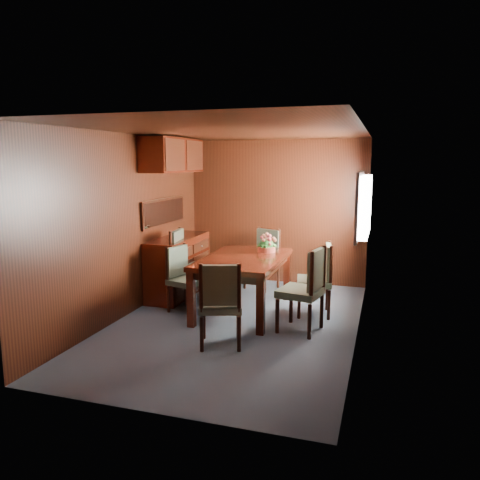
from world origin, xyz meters
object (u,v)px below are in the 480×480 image
(sideboard, at_px, (178,266))
(chair_right_near, at_px, (307,285))
(chair_head, at_px, (220,300))
(flower_centerpiece, at_px, (267,243))
(chair_left_near, at_px, (183,275))
(dining_table, at_px, (244,265))

(sideboard, relative_size, chair_right_near, 1.35)
(chair_head, relative_size, flower_centerpiece, 3.61)
(chair_right_near, bearing_deg, chair_head, 144.57)
(flower_centerpiece, bearing_deg, chair_right_near, -51.98)
(sideboard, xyz_separation_m, chair_left_near, (0.39, -0.69, 0.05))
(dining_table, distance_m, chair_left_near, 0.85)
(sideboard, height_order, chair_head, chair_head)
(sideboard, distance_m, chair_right_near, 2.38)
(flower_centerpiece, bearing_deg, sideboard, 176.95)
(dining_table, xyz_separation_m, chair_left_near, (-0.82, -0.17, -0.16))
(dining_table, distance_m, chair_head, 1.27)
(chair_left_near, height_order, chair_right_near, chair_right_near)
(chair_left_near, distance_m, chair_head, 1.44)
(chair_left_near, relative_size, chair_head, 0.93)
(sideboard, xyz_separation_m, chair_head, (1.33, -1.79, 0.09))
(dining_table, distance_m, chair_right_near, 1.06)
(chair_right_near, distance_m, chair_head, 1.13)
(sideboard, bearing_deg, chair_left_near, -60.64)
(chair_right_near, xyz_separation_m, flower_centerpiece, (-0.73, 0.94, 0.32))
(chair_head, bearing_deg, chair_right_near, 24.70)
(dining_table, bearing_deg, chair_left_near, -168.22)
(chair_left_near, xyz_separation_m, chair_head, (0.94, -1.09, 0.04))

